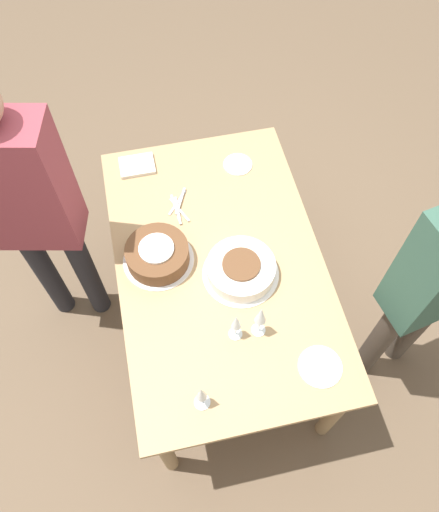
# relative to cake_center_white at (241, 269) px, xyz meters

# --- Properties ---
(ground_plane) EXTENTS (12.00, 12.00, 0.00)m
(ground_plane) POSITION_rel_cake_center_white_xyz_m (-0.09, -0.08, -0.80)
(ground_plane) COLOR brown
(dining_table) EXTENTS (1.57, 0.97, 0.76)m
(dining_table) POSITION_rel_cake_center_white_xyz_m (-0.09, -0.08, -0.15)
(dining_table) COLOR tan
(dining_table) RESTS_ON ground_plane
(cake_center_white) EXTENTS (0.36, 0.36, 0.10)m
(cake_center_white) POSITION_rel_cake_center_white_xyz_m (0.00, 0.00, 0.00)
(cake_center_white) COLOR white
(cake_center_white) RESTS_ON dining_table
(cake_front_chocolate) EXTENTS (0.34, 0.34, 0.11)m
(cake_front_chocolate) POSITION_rel_cake_center_white_xyz_m (-0.16, -0.36, 0.01)
(cake_front_chocolate) COLOR white
(cake_front_chocolate) RESTS_ON dining_table
(wine_glass_near) EXTENTS (0.06, 0.06, 0.22)m
(wine_glass_near) POSITION_rel_cake_center_white_xyz_m (0.29, 0.01, 0.11)
(wine_glass_near) COLOR silver
(wine_glass_near) RESTS_ON dining_table
(wine_glass_far) EXTENTS (0.07, 0.07, 0.19)m
(wine_glass_far) POSITION_rel_cake_center_white_xyz_m (0.54, -0.29, 0.08)
(wine_glass_far) COLOR silver
(wine_glass_far) RESTS_ON dining_table
(wine_glass_extra) EXTENTS (0.06, 0.06, 0.19)m
(wine_glass_extra) POSITION_rel_cake_center_white_xyz_m (0.29, -0.09, 0.08)
(wine_glass_extra) COLOR silver
(wine_glass_extra) RESTS_ON dining_table
(dessert_plate_left) EXTENTS (0.15, 0.15, 0.01)m
(dessert_plate_left) POSITION_rel_cake_center_white_xyz_m (-0.65, 0.14, -0.04)
(dessert_plate_left) COLOR white
(dessert_plate_left) RESTS_ON dining_table
(dessert_plate_right) EXTENTS (0.19, 0.19, 0.01)m
(dessert_plate_right) POSITION_rel_cake_center_white_xyz_m (0.50, 0.22, -0.04)
(dessert_plate_right) COLOR white
(dessert_plate_right) RESTS_ON dining_table
(fork_pile) EXTENTS (0.22, 0.12, 0.01)m
(fork_pile) POSITION_rel_cake_center_white_xyz_m (-0.44, -0.22, -0.04)
(fork_pile) COLOR silver
(fork_pile) RESTS_ON dining_table
(napkin_stack) EXTENTS (0.14, 0.18, 0.02)m
(napkin_stack) POSITION_rel_cake_center_white_xyz_m (-0.75, -0.38, -0.03)
(napkin_stack) COLOR silver
(napkin_stack) RESTS_ON dining_table
(person_cutting) EXTENTS (0.30, 0.44, 1.69)m
(person_cutting) POSITION_rel_cake_center_white_xyz_m (-0.39, -0.87, 0.22)
(person_cutting) COLOR #232328
(person_cutting) RESTS_ON ground_plane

